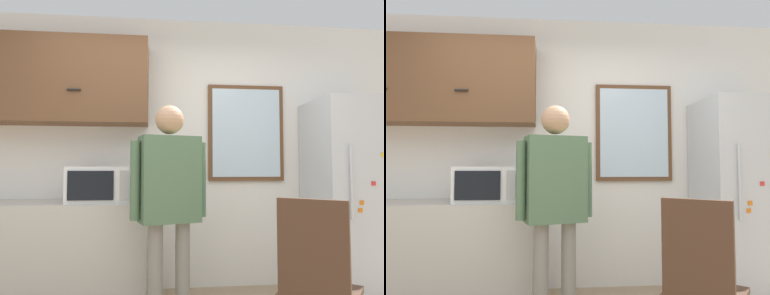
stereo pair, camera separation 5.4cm
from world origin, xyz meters
TOP-DOWN VIEW (x-y plane):
  - back_wall at (0.00, 1.81)m, footprint 6.00×0.06m
  - counter at (-1.21, 1.48)m, footprint 1.98×0.61m
  - upper_cabinets at (-1.21, 1.60)m, footprint 1.98×0.38m
  - microwave at (-0.62, 1.42)m, footprint 0.52×0.41m
  - person at (-0.04, 0.94)m, footprint 0.58×0.33m
  - refrigerator at (1.70, 1.44)m, footprint 0.71×0.70m
  - chair at (0.80, 0.32)m, footprint 0.60×0.60m
  - window at (0.77, 1.77)m, footprint 0.78×0.05m

SIDE VIEW (x-z plane):
  - counter at x=-1.21m, z-range 0.00..0.89m
  - chair at x=0.80m, z-range 0.03..1.04m
  - refrigerator at x=1.70m, z-range 0.00..1.83m
  - person at x=-0.04m, z-range 0.18..1.84m
  - microwave at x=-0.62m, z-range 0.89..1.19m
  - back_wall at x=0.00m, z-range 0.00..2.70m
  - window at x=0.77m, z-range 1.05..2.03m
  - upper_cabinets at x=-1.21m, z-range 1.59..2.39m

